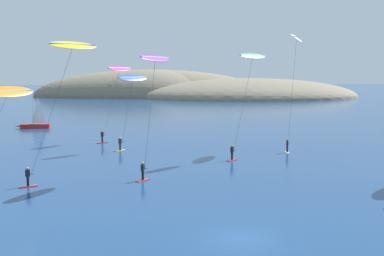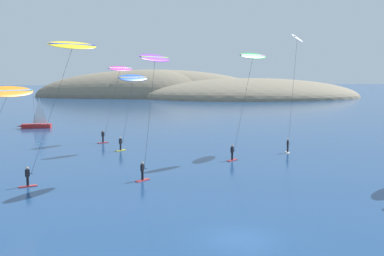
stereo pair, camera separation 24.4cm
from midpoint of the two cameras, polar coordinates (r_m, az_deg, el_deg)
ground_plane at (r=28.89m, az=5.67°, el=-12.97°), size 600.00×600.00×0.00m
headland_island at (r=181.08m, az=-0.88°, el=3.77°), size 119.60×54.04×20.10m
sailboat_near at (r=86.03m, az=-18.34°, el=0.41°), size 5.90×1.50×5.70m
kitesurfer_blue at (r=59.84m, az=-7.30°, el=5.15°), size 4.42×3.98×9.33m
kitesurfer_magenta at (r=67.71m, az=-8.87°, el=6.24°), size 5.11×5.39×10.43m
kitesurfer_orange at (r=47.38m, az=-21.32°, el=3.40°), size 5.39×6.51×8.39m
kitesurfer_yellow at (r=44.30m, az=-14.47°, el=8.33°), size 6.73×5.82×12.44m
kitesurfer_purple at (r=44.18m, az=-4.66°, el=7.15°), size 3.81×5.44×11.34m
kitesurfer_white at (r=62.40m, az=12.10°, el=9.46°), size 4.38×7.92×14.36m
kitesurfer_green at (r=54.49m, az=6.86°, el=7.40°), size 5.61×5.17×11.81m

